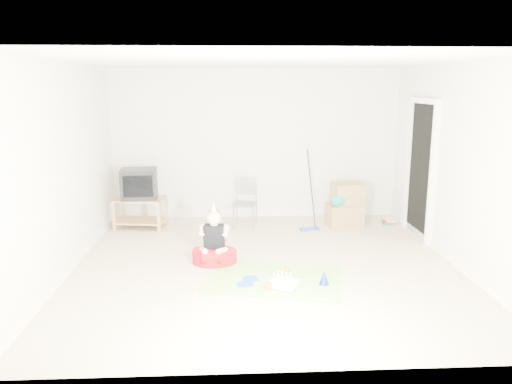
{
  "coord_description": "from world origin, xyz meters",
  "views": [
    {
      "loc": [
        -0.44,
        -6.2,
        2.34
      ],
      "look_at": [
        -0.1,
        0.4,
        0.9
      ],
      "focal_mm": 35.0,
      "sensor_mm": 36.0,
      "label": 1
    }
  ],
  "objects_px": {
    "folding_chair": "(245,204)",
    "cardboard_boxes": "(345,206)",
    "seated_woman": "(214,249)",
    "tv_stand": "(141,210)",
    "birthday_cake": "(284,284)",
    "crt_tv": "(139,184)"
  },
  "relations": [
    {
      "from": "cardboard_boxes",
      "to": "seated_woman",
      "type": "height_order",
      "value": "seated_woman"
    },
    {
      "from": "crt_tv",
      "to": "tv_stand",
      "type": "bearing_deg",
      "value": -61.32
    },
    {
      "from": "tv_stand",
      "to": "crt_tv",
      "type": "distance_m",
      "value": 0.45
    },
    {
      "from": "seated_woman",
      "to": "tv_stand",
      "type": "bearing_deg",
      "value": 126.45
    },
    {
      "from": "crt_tv",
      "to": "birthday_cake",
      "type": "relative_size",
      "value": 1.41
    },
    {
      "from": "folding_chair",
      "to": "birthday_cake",
      "type": "xyz_separation_m",
      "value": [
        0.39,
        -2.56,
        -0.35
      ]
    },
    {
      "from": "tv_stand",
      "to": "birthday_cake",
      "type": "xyz_separation_m",
      "value": [
        2.11,
        -2.61,
        -0.25
      ]
    },
    {
      "from": "crt_tv",
      "to": "seated_woman",
      "type": "bearing_deg",
      "value": -58.56
    },
    {
      "from": "tv_stand",
      "to": "seated_woman",
      "type": "height_order",
      "value": "seated_woman"
    },
    {
      "from": "seated_woman",
      "to": "folding_chair",
      "type": "bearing_deg",
      "value": 74.62
    },
    {
      "from": "seated_woman",
      "to": "crt_tv",
      "type": "bearing_deg",
      "value": 126.45
    },
    {
      "from": "folding_chair",
      "to": "seated_woman",
      "type": "xyz_separation_m",
      "value": [
        -0.46,
        -1.66,
        -0.21
      ]
    },
    {
      "from": "tv_stand",
      "to": "birthday_cake",
      "type": "distance_m",
      "value": 3.37
    },
    {
      "from": "folding_chair",
      "to": "cardboard_boxes",
      "type": "bearing_deg",
      "value": 0.12
    },
    {
      "from": "cardboard_boxes",
      "to": "seated_woman",
      "type": "relative_size",
      "value": 0.84
    },
    {
      "from": "seated_woman",
      "to": "birthday_cake",
      "type": "xyz_separation_m",
      "value": [
        0.84,
        -0.9,
        -0.14
      ]
    },
    {
      "from": "crt_tv",
      "to": "birthday_cake",
      "type": "height_order",
      "value": "crt_tv"
    },
    {
      "from": "birthday_cake",
      "to": "seated_woman",
      "type": "bearing_deg",
      "value": 133.07
    },
    {
      "from": "cardboard_boxes",
      "to": "crt_tv",
      "type": "bearing_deg",
      "value": 179.09
    },
    {
      "from": "folding_chair",
      "to": "crt_tv",
      "type": "bearing_deg",
      "value": 178.09
    },
    {
      "from": "tv_stand",
      "to": "folding_chair",
      "type": "xyz_separation_m",
      "value": [
        1.72,
        -0.06,
        0.1
      ]
    },
    {
      "from": "tv_stand",
      "to": "cardboard_boxes",
      "type": "relative_size",
      "value": 1.2
    }
  ]
}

